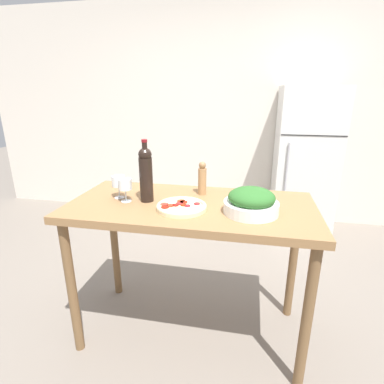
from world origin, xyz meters
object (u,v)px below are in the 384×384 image
Objects in this scene: refrigerator at (304,164)px; wine_bottle at (146,173)px; homemade_pizza at (181,207)px; salad_bowl at (251,202)px; wine_glass_far at (118,182)px; pepper_mill at (202,179)px; wine_glass_near at (125,185)px.

wine_bottle is at bearing -123.70° from refrigerator.
salad_bowl is at bearing 2.74° from homemade_pizza.
wine_glass_far is 0.52m from pepper_mill.
pepper_mill is (0.49, 0.17, 0.00)m from wine_glass_far.
wine_bottle is 1.25× the size of salad_bowl.
pepper_mill reaches higher than wine_glass_near.
wine_glass_near is at bearing -152.11° from pepper_mill.
refrigerator reaches higher than wine_glass_near.
wine_glass_near is (-0.12, -0.04, -0.07)m from wine_bottle.
wine_glass_far is at bearing 173.48° from salad_bowl.
salad_bowl is (0.74, -0.04, -0.04)m from wine_glass_near.
refrigerator is 7.58× the size of pepper_mill.
salad_bowl is at bearing -106.87° from refrigerator.
wine_glass_far is (-0.07, 0.05, -0.00)m from wine_glass_near.
refrigerator is 2.23m from wine_glass_far.
wine_glass_near is 0.50× the size of homemade_pizza.
homemade_pizza is at bearing -9.08° from wine_glass_near.
wine_bottle is at bearing 16.56° from wine_glass_near.
wine_glass_near is (-1.30, -1.80, 0.22)m from refrigerator.
pepper_mill is at bearing 75.87° from homemade_pizza.
wine_glass_far is at bearing 165.35° from homemade_pizza.
pepper_mill is 0.30m from homemade_pizza.
refrigerator is 2.09m from homemade_pizza.
salad_bowl is (-0.56, -1.84, 0.18)m from refrigerator.
salad_bowl is 1.05× the size of homemade_pizza.
refrigerator is at bearing 73.13° from salad_bowl.
homemade_pizza is (0.36, -0.06, -0.09)m from wine_glass_near.
salad_bowl is at bearing -2.98° from wine_glass_near.
wine_bottle is 0.37m from pepper_mill.
homemade_pizza is (-0.38, -0.02, -0.05)m from salad_bowl.
wine_glass_far is at bearing -160.77° from pepper_mill.
salad_bowl reaches higher than wine_glass_far.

